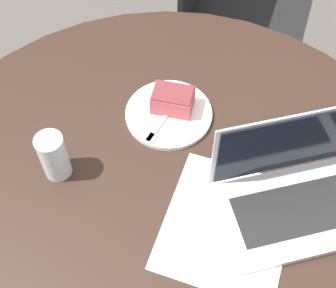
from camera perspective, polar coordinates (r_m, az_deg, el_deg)
name	(u,v)px	position (r m, az deg, el deg)	size (l,w,h in m)	color
dining_table	(167,224)	(1.16, -0.09, -9.78)	(1.25, 1.25, 0.70)	black
chair	(228,8)	(1.78, 7.38, 16.15)	(0.58, 0.58, 0.98)	black
paper_document	(227,225)	(1.01, 7.15, -9.72)	(0.38, 0.37, 0.00)	white
plate	(169,114)	(1.16, 0.09, 3.69)	(0.21, 0.21, 0.01)	silver
cake_slice	(173,100)	(1.14, 0.58, 5.40)	(0.10, 0.12, 0.06)	#B74C51
fork	(161,122)	(1.13, -0.83, 2.70)	(0.14, 0.13, 0.00)	silver
water_glass	(54,156)	(1.05, -13.77, -1.43)	(0.06, 0.06, 0.12)	silver
laptop	(297,193)	(1.03, 15.45, -5.80)	(0.23, 0.35, 0.21)	silver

